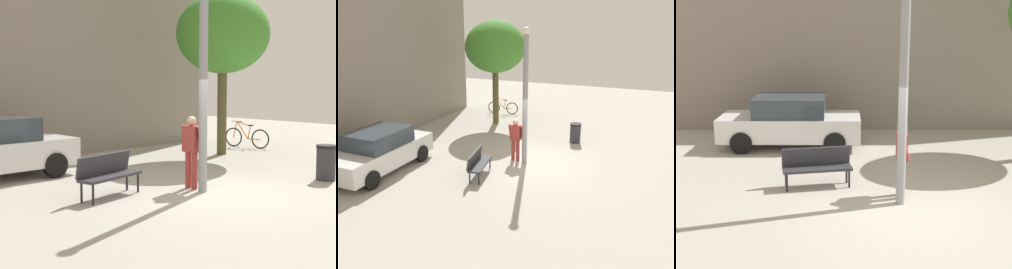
# 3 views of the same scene
# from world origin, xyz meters

# --- Properties ---
(ground_plane) EXTENTS (36.00, 36.00, 0.00)m
(ground_plane) POSITION_xyz_m (0.00, 0.00, 0.00)
(ground_plane) COLOR #A8A399
(building_facade) EXTENTS (14.71, 2.00, 7.50)m
(building_facade) POSITION_xyz_m (0.00, 8.06, 3.75)
(building_facade) COLOR gray
(building_facade) RESTS_ON ground_plane
(lamppost) EXTENTS (0.28, 0.28, 5.07)m
(lamppost) POSITION_xyz_m (-0.08, 0.35, 2.68)
(lamppost) COLOR gray
(lamppost) RESTS_ON ground_plane
(person_by_lamppost) EXTENTS (0.28, 0.59, 1.67)m
(person_by_lamppost) POSITION_xyz_m (-0.02, 0.75, 0.97)
(person_by_lamppost) COLOR #9E3833
(person_by_lamppost) RESTS_ON ground_plane
(park_bench) EXTENTS (1.66, 0.76, 0.92)m
(park_bench) POSITION_xyz_m (-1.91, 1.41, 0.55)
(park_bench) COLOR #2D2D33
(park_bench) RESTS_ON ground_plane
(parked_car_white) EXTENTS (4.21, 1.84, 1.55)m
(parked_car_white) POSITION_xyz_m (-2.89, 4.91, 0.77)
(parked_car_white) COLOR silver
(parked_car_white) RESTS_ON ground_plane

